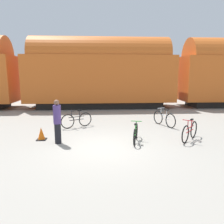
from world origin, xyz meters
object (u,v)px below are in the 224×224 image
(bicycle_silver, at_px, (164,119))
(bicycle_maroon, at_px, (190,131))
(bicycle_black, at_px, (77,120))
(bicycle_green, at_px, (136,133))
(traffic_cone, at_px, (41,134))
(freight_train, at_px, (100,71))
(person_in_purple, at_px, (57,121))

(bicycle_silver, bearing_deg, bicycle_maroon, -83.37)
(bicycle_black, distance_m, bicycle_green, 3.77)
(traffic_cone, bearing_deg, bicycle_silver, 19.40)
(freight_train, height_order, bicycle_maroon, freight_train)
(bicycle_silver, xyz_separation_m, traffic_cone, (-6.01, -2.12, -0.15))
(bicycle_black, height_order, person_in_purple, person_in_purple)
(bicycle_silver, relative_size, bicycle_maroon, 1.27)
(bicycle_black, bearing_deg, traffic_cone, -121.86)
(bicycle_black, relative_size, person_in_purple, 0.86)
(bicycle_maroon, height_order, traffic_cone, bicycle_maroon)
(bicycle_black, bearing_deg, bicycle_green, -44.65)
(bicycle_silver, bearing_deg, bicycle_black, -179.94)
(bicycle_silver, height_order, bicycle_maroon, bicycle_silver)
(bicycle_silver, height_order, traffic_cone, bicycle_silver)
(person_in_purple, bearing_deg, freight_train, 125.11)
(bicycle_black, height_order, bicycle_maroon, bicycle_black)
(bicycle_green, distance_m, person_in_purple, 3.24)
(freight_train, bearing_deg, bicycle_green, -82.07)
(person_in_purple, relative_size, traffic_cone, 3.26)
(bicycle_maroon, bearing_deg, bicycle_black, 152.38)
(bicycle_black, bearing_deg, freight_train, 78.76)
(freight_train, height_order, bicycle_silver, freight_train)
(bicycle_black, distance_m, traffic_cone, 2.49)
(bicycle_black, height_order, bicycle_silver, bicycle_silver)
(bicycle_silver, bearing_deg, bicycle_green, -127.25)
(bicycle_black, xyz_separation_m, person_in_purple, (-0.51, -2.64, 0.52))
(freight_train, relative_size, bicycle_black, 24.18)
(bicycle_black, bearing_deg, bicycle_silver, 0.06)
(bicycle_black, xyz_separation_m, traffic_cone, (-1.31, -2.11, -0.14))
(bicycle_maroon, bearing_deg, bicycle_silver, 96.63)
(bicycle_green, bearing_deg, person_in_purple, 179.85)
(bicycle_black, xyz_separation_m, bicycle_silver, (4.70, 0.01, 0.01))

